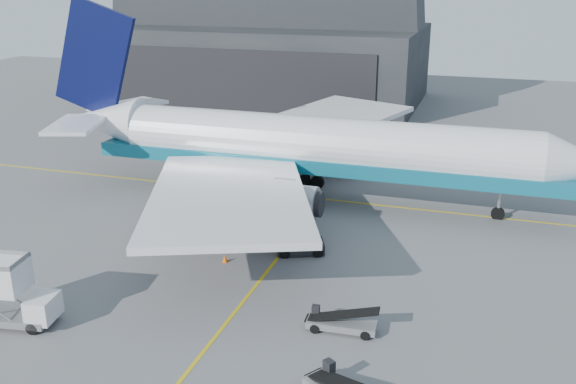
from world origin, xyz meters
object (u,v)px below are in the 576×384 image
(airliner, at_px, (302,146))
(belt_loader_a, at_px, (341,323))
(pushback_tug, at_px, (302,245))
(catering_truck, at_px, (3,293))

(airliner, bearing_deg, belt_loader_a, -67.55)
(airliner, relative_size, pushback_tug, 12.86)
(airliner, height_order, belt_loader_a, airliner)
(belt_loader_a, bearing_deg, airliner, 108.87)
(catering_truck, relative_size, pushback_tug, 1.53)
(pushback_tug, relative_size, belt_loader_a, 0.91)
(pushback_tug, xyz_separation_m, belt_loader_a, (5.46, -10.03, -0.10))
(pushback_tug, distance_m, belt_loader_a, 11.42)
(catering_truck, xyz_separation_m, belt_loader_a, (19.58, 5.37, -1.54))
(belt_loader_a, bearing_deg, catering_truck, -168.23)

